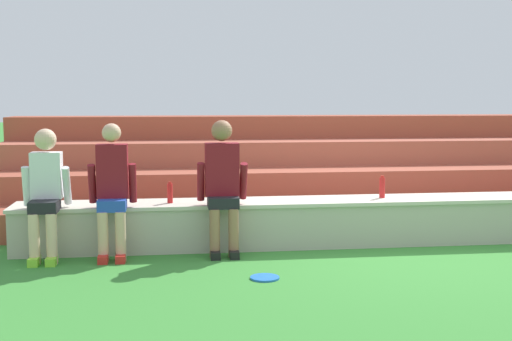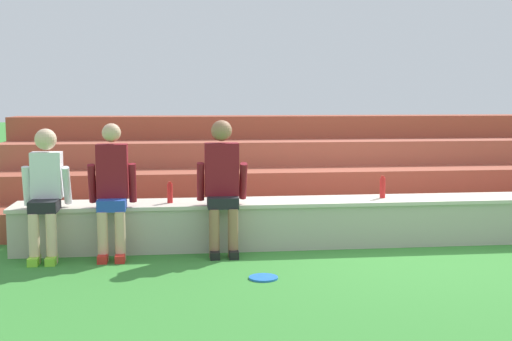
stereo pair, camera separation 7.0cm
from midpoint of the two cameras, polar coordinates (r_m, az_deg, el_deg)
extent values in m
plane|color=#388433|center=(7.70, 12.07, -6.53)|extent=(80.00, 80.00, 0.00)
cube|color=#B7AF9E|center=(7.93, 11.41, -4.23)|extent=(8.42, 0.60, 0.52)
cube|color=beige|center=(7.89, 11.45, -2.49)|extent=(8.46, 0.64, 0.04)
cube|color=#9F4834|center=(8.69, 9.74, -3.84)|extent=(9.81, 0.76, 0.35)
cube|color=#A34D38|center=(9.39, 8.42, -1.99)|extent=(9.81, 0.76, 0.70)
cube|color=#AC5541|center=(10.09, 7.29, -0.39)|extent=(9.81, 0.76, 1.05)
cube|color=#9F4834|center=(10.81, 6.30, 1.00)|extent=(9.81, 0.76, 1.40)
cylinder|color=beige|center=(7.14, -18.25, -5.59)|extent=(0.11, 0.11, 0.52)
cylinder|color=beige|center=(7.11, -16.88, -5.60)|extent=(0.11, 0.11, 0.52)
cube|color=#8CD833|center=(7.15, -18.25, -7.38)|extent=(0.10, 0.22, 0.08)
cube|color=#8CD833|center=(7.12, -16.88, -7.39)|extent=(0.10, 0.22, 0.08)
cube|color=black|center=(7.21, -17.44, -2.91)|extent=(0.28, 0.35, 0.12)
cube|color=white|center=(7.34, -17.26, -0.38)|extent=(0.31, 0.20, 0.49)
sphere|color=beige|center=(7.31, -17.36, 2.57)|extent=(0.23, 0.23, 0.23)
cylinder|color=white|center=(7.38, -18.84, -1.26)|extent=(0.08, 0.15, 0.43)
cylinder|color=white|center=(7.30, -15.67, -1.23)|extent=(0.08, 0.22, 0.42)
cylinder|color=#DBAD89|center=(7.06, -12.74, -5.56)|extent=(0.11, 0.11, 0.52)
cylinder|color=#DBAD89|center=(7.05, -11.30, -5.55)|extent=(0.11, 0.11, 0.52)
cube|color=red|center=(7.07, -12.73, -7.36)|extent=(0.10, 0.22, 0.08)
cube|color=red|center=(7.06, -11.29, -7.36)|extent=(0.10, 0.22, 0.08)
cube|color=#2347B2|center=(7.13, -11.99, -2.86)|extent=(0.29, 0.32, 0.12)
cube|color=maroon|center=(7.20, -11.97, -0.04)|extent=(0.32, 0.20, 0.57)
sphere|color=#DBAD89|center=(7.16, -12.05, 3.19)|extent=(0.20, 0.20, 0.20)
cylinder|color=maroon|center=(7.21, -13.63, -1.09)|extent=(0.08, 0.18, 0.43)
cylinder|color=maroon|center=(7.18, -10.28, -1.05)|extent=(0.08, 0.15, 0.43)
cylinder|color=#996B4C|center=(7.06, -3.32, -5.41)|extent=(0.11, 0.11, 0.52)
cylinder|color=#996B4C|center=(7.08, -1.70, -5.38)|extent=(0.11, 0.11, 0.52)
cube|color=black|center=(7.07, -3.29, -7.22)|extent=(0.10, 0.22, 0.08)
cube|color=black|center=(7.09, -1.66, -7.18)|extent=(0.10, 0.22, 0.08)
cube|color=black|center=(7.13, -2.60, -2.72)|extent=(0.33, 0.30, 0.12)
cube|color=maroon|center=(7.20, -2.68, 0.10)|extent=(0.36, 0.20, 0.57)
sphere|color=#996B4C|center=(7.17, -2.70, 3.44)|extent=(0.23, 0.23, 0.23)
cylinder|color=maroon|center=(7.19, -4.51, -0.96)|extent=(0.08, 0.17, 0.43)
cylinder|color=maroon|center=(7.22, -0.84, -0.90)|extent=(0.08, 0.22, 0.42)
cylinder|color=red|center=(7.43, -7.13, -1.95)|extent=(0.06, 0.06, 0.21)
cylinder|color=red|center=(7.42, -7.15, -1.05)|extent=(0.04, 0.04, 0.02)
cylinder|color=red|center=(7.88, 11.07, -1.47)|extent=(0.07, 0.07, 0.24)
cylinder|color=red|center=(7.86, 11.09, -0.54)|extent=(0.04, 0.04, 0.02)
cylinder|color=blue|center=(6.30, 0.96, -9.19)|extent=(0.28, 0.28, 0.02)
camera|label=1|loc=(0.03, -89.73, 0.03)|focal=46.58mm
camera|label=2|loc=(0.03, 90.27, -0.03)|focal=46.58mm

